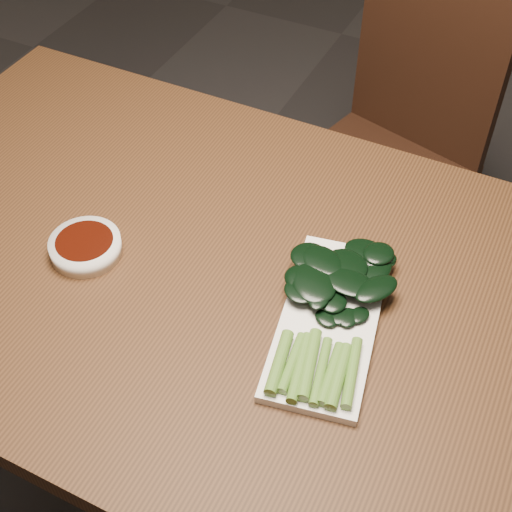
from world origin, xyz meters
name	(u,v)px	position (x,y,z in m)	size (l,w,h in m)	color
ground	(246,492)	(0.00, 0.00, 0.00)	(6.00, 6.00, 0.00)	#2F2C2C
table	(242,305)	(0.00, 0.00, 0.68)	(1.40, 0.80, 0.75)	#402512
chair_far	(394,146)	(0.03, 0.75, 0.49)	(0.46, 0.46, 0.89)	black
sauce_bowl	(86,246)	(-0.24, -0.07, 0.76)	(0.11, 0.11, 0.03)	white
serving_plate	(329,321)	(0.15, -0.03, 0.76)	(0.19, 0.33, 0.01)	white
gai_lan	(337,295)	(0.15, 0.01, 0.78)	(0.19, 0.32, 0.03)	#57842D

